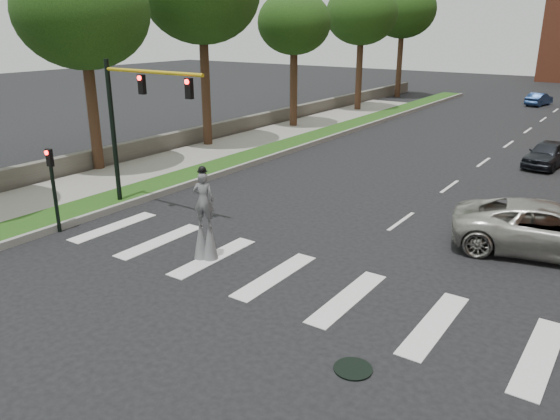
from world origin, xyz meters
name	(u,v)px	position (x,y,z in m)	size (l,w,h in m)	color
ground_plane	(292,300)	(0.00, 0.00, 0.00)	(160.00, 160.00, 0.00)	black
grass_median	(312,138)	(-11.50, 20.00, 0.12)	(2.00, 60.00, 0.25)	#1C4213
median_curb	(326,139)	(-10.45, 20.00, 0.14)	(0.20, 60.00, 0.28)	gray
sidewalk_left	(177,161)	(-14.50, 10.00, 0.09)	(4.00, 60.00, 0.18)	gray
stone_wall	(265,120)	(-17.00, 22.00, 0.55)	(0.50, 56.00, 1.10)	#524D46
manhole	(353,369)	(3.00, -2.00, 0.02)	(0.90, 0.90, 0.04)	black
traffic_signal	(131,112)	(-9.78, 3.00, 4.15)	(5.30, 0.23, 6.20)	black
secondary_signal	(53,183)	(-10.30, -0.50, 1.95)	(0.25, 0.21, 3.23)	black
stilt_performer	(205,221)	(-4.00, 0.80, 1.33)	(0.82, 0.68, 3.22)	#382316
suv_crossing	(549,229)	(5.38, 7.81, 0.88)	(2.92, 6.34, 1.76)	#AAA8A0
car_near	(547,154)	(3.11, 20.97, 0.72)	(1.69, 4.20, 1.43)	black
car_mid	(539,99)	(-1.96, 46.49, 0.61)	(1.30, 3.72, 1.23)	navy
tree_1	(82,12)	(-16.53, 6.21, 8.06)	(6.61, 6.61, 10.91)	#382316
tree_3	(294,24)	(-15.07, 23.06, 7.54)	(5.33, 5.33, 9.87)	#382316
tree_4	(362,14)	(-14.84, 33.35, 8.30)	(6.20, 6.20, 10.99)	#382316
tree_5	(403,10)	(-15.89, 44.91, 8.90)	(6.82, 6.82, 11.84)	#382316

